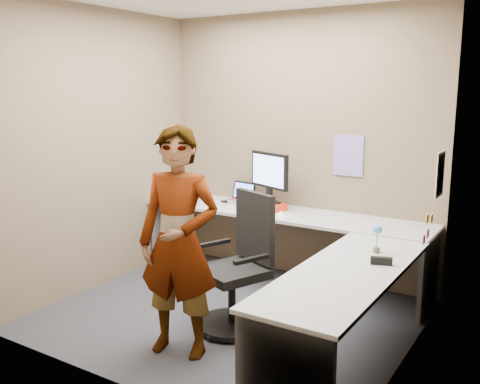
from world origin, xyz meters
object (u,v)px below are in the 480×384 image
Objects in this scene: office_chair at (239,275)px; person at (179,243)px; monitor at (269,173)px; desk at (295,247)px.

person reaches higher than office_chair.
person reaches higher than monitor.
office_chair is 0.71m from person.
desk is at bearing -23.94° from monitor.
desk is 5.82× the size of monitor.
monitor is (-0.62, 0.64, 0.51)m from desk.
person is (0.22, -1.74, -0.25)m from monitor.
office_chair is at bearing -50.19° from monitor.
person reaches higher than desk.
monitor reaches higher than office_chair.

